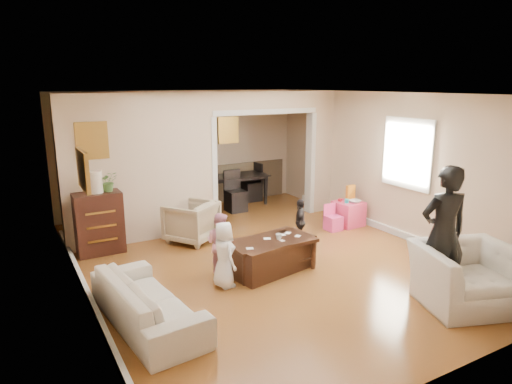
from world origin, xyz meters
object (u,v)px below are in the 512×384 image
coffee_table (271,255)px  armchair_back (191,222)px  play_table (348,213)px  adult_person (443,233)px  sofa (147,301)px  child_kneel_b (220,243)px  armchair_front (467,276)px  dining_table (223,190)px  dresser (99,223)px  table_lamp (96,182)px  cyan_cup (347,201)px  coffee_cup (279,237)px  child_toddler (300,222)px  child_kneel_a (224,255)px

coffee_table → armchair_back: bearing=107.2°
play_table → adult_person: 3.23m
sofa → child_kneel_b: (1.36, 0.90, 0.18)m
armchair_front → sofa: bearing=176.9°
dining_table → adult_person: size_ratio=1.12×
coffee_table → dresser: bearing=135.9°
table_lamp → adult_person: adult_person is taller
armchair_back → coffee_table: size_ratio=0.61×
cyan_cup → armchair_back: bearing=166.5°
play_table → dining_table: size_ratio=0.25×
dresser → dining_table: dresser is taller
coffee_cup → child_toddler: child_toddler is taller
dining_table → child_kneel_b: 3.89m
adult_person → child_kneel_a: 2.89m
table_lamp → dining_table: table_lamp is taller
child_toddler → table_lamp: bearing=-73.5°
coffee_table → child_kneel_a: (-0.85, -0.15, 0.22)m
armchair_back → coffee_cup: armchair_back is taller
play_table → cyan_cup: bearing=-153.4°
armchair_back → armchair_front: size_ratio=0.67×
sofa → coffee_table: (2.06, 0.60, -0.04)m
armchair_front → cyan_cup: bearing=95.9°
dresser → child_kneel_b: bearing=-51.2°
dining_table → coffee_cup: bearing=-98.6°
armchair_back → coffee_table: bearing=73.1°
play_table → child_toddler: child_toddler is taller
table_lamp → coffee_cup: size_ratio=3.82×
dining_table → child_kneel_b: child_kneel_b is taller
coffee_cup → cyan_cup: size_ratio=1.18×
cyan_cup → dining_table: 3.04m
table_lamp → coffee_table: table_lamp is taller
table_lamp → play_table: (4.58, -0.87, -0.97)m
dresser → cyan_cup: (4.48, -0.92, 0.01)m
dresser → child_kneel_a: 2.50m
table_lamp → child_kneel_b: size_ratio=0.39×
child_kneel_a → child_kneel_b: child_kneel_a is taller
adult_person → play_table: bearing=-93.0°
coffee_cup → child_kneel_a: 0.96m
table_lamp → play_table: size_ratio=0.72×
coffee_table → coffee_cup: size_ratio=13.80×
coffee_cup → child_kneel_b: 0.88m
coffee_table → child_kneel_b: 0.79m
adult_person → cyan_cup: bearing=-91.6°
dresser → table_lamp: (0.00, 0.00, 0.69)m
armchair_back → child_kneel_a: size_ratio=0.85×
table_lamp → child_kneel_a: (1.24, -2.17, -0.74)m
cyan_cup → child_kneel_b: 3.19m
coffee_cup → play_table: 2.69m
sofa → cyan_cup: 4.77m
play_table → child_kneel_b: 3.31m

